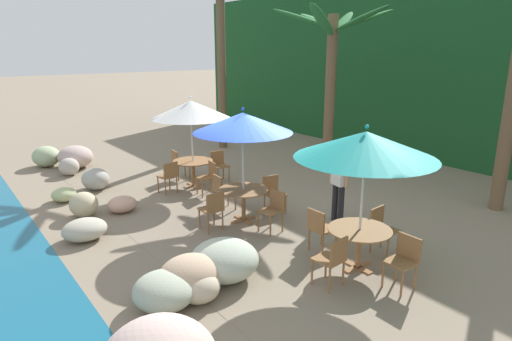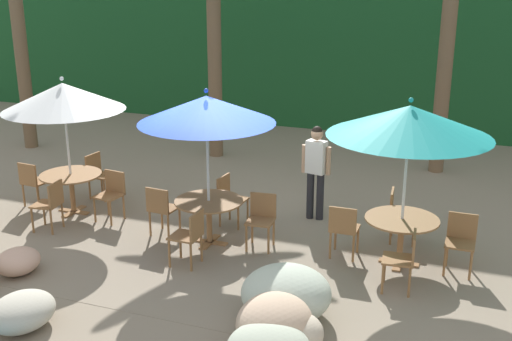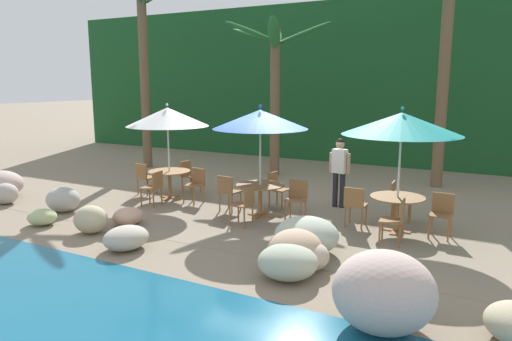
# 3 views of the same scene
# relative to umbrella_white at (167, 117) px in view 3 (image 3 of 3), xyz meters

# --- Properties ---
(ground_plane) EXTENTS (120.00, 120.00, 0.00)m
(ground_plane) POSITION_rel_umbrella_white_xyz_m (3.06, -0.15, -2.15)
(ground_plane) COLOR gray
(terrace_deck) EXTENTS (18.00, 5.20, 0.01)m
(terrace_deck) POSITION_rel_umbrella_white_xyz_m (3.06, -0.15, -2.15)
(terrace_deck) COLOR gray
(terrace_deck) RESTS_ON ground
(foliage_backdrop) EXTENTS (28.00, 2.40, 6.00)m
(foliage_backdrop) POSITION_rel_umbrella_white_xyz_m (3.06, 8.85, 0.85)
(foliage_backdrop) COLOR #194C23
(foliage_backdrop) RESTS_ON ground
(rock_seawall) EXTENTS (14.78, 3.31, 1.00)m
(rock_seawall) POSITION_rel_umbrella_white_xyz_m (2.63, -3.01, -1.81)
(rock_seawall) COLOR #C4B68F
(rock_seawall) RESTS_ON ground
(umbrella_white) EXTENTS (2.12, 2.12, 2.50)m
(umbrella_white) POSITION_rel_umbrella_white_xyz_m (0.00, 0.00, 0.00)
(umbrella_white) COLOR silver
(umbrella_white) RESTS_ON ground
(dining_table_white) EXTENTS (1.10, 1.10, 0.74)m
(dining_table_white) POSITION_rel_umbrella_white_xyz_m (-0.00, 0.00, -1.54)
(dining_table_white) COLOR olive
(dining_table_white) RESTS_ON ground
(chair_white_seaward) EXTENTS (0.47, 0.48, 0.87)m
(chair_white_seaward) POSITION_rel_umbrella_white_xyz_m (0.85, -0.02, -1.64)
(chair_white_seaward) COLOR olive
(chair_white_seaward) RESTS_ON ground
(chair_white_inland) EXTENTS (0.47, 0.46, 0.87)m
(chair_white_inland) POSITION_rel_umbrella_white_xyz_m (-0.01, 0.85, -1.64)
(chair_white_inland) COLOR olive
(chair_white_inland) RESTS_ON ground
(chair_white_left) EXTENTS (0.46, 0.47, 0.87)m
(chair_white_left) POSITION_rel_umbrella_white_xyz_m (-0.85, -0.01, -1.64)
(chair_white_left) COLOR olive
(chair_white_left) RESTS_ON ground
(chair_white_right) EXTENTS (0.47, 0.47, 0.87)m
(chair_white_right) POSITION_rel_umbrella_white_xyz_m (0.19, -0.83, -1.64)
(chair_white_right) COLOR olive
(chair_white_right) RESTS_ON ground
(umbrella_blue) EXTENTS (2.14, 2.14, 2.54)m
(umbrella_blue) POSITION_rel_umbrella_white_xyz_m (2.90, -0.36, 0.07)
(umbrella_blue) COLOR silver
(umbrella_blue) RESTS_ON ground
(dining_table_blue) EXTENTS (1.10, 1.10, 0.74)m
(dining_table_blue) POSITION_rel_umbrella_white_xyz_m (2.90, -0.36, -1.54)
(dining_table_blue) COLOR olive
(dining_table_blue) RESTS_ON ground
(chair_blue_seaward) EXTENTS (0.46, 0.47, 0.87)m
(chair_blue_seaward) POSITION_rel_umbrella_white_xyz_m (3.74, -0.19, -1.64)
(chair_blue_seaward) COLOR olive
(chair_blue_seaward) RESTS_ON ground
(chair_blue_inland) EXTENTS (0.46, 0.46, 0.87)m
(chair_blue_inland) POSITION_rel_umbrella_white_xyz_m (2.89, 0.49, -1.64)
(chair_blue_inland) COLOR olive
(chair_blue_inland) RESTS_ON ground
(chair_blue_left) EXTENTS (0.45, 0.46, 0.87)m
(chair_blue_left) POSITION_rel_umbrella_white_xyz_m (2.05, -0.39, -1.64)
(chair_blue_left) COLOR olive
(chair_blue_left) RESTS_ON ground
(chair_blue_right) EXTENTS (0.43, 0.42, 0.87)m
(chair_blue_right) POSITION_rel_umbrella_white_xyz_m (2.99, -1.21, -1.64)
(chair_blue_right) COLOR olive
(chair_blue_right) RESTS_ON ground
(umbrella_teal) EXTENTS (2.35, 2.35, 2.55)m
(umbrella_teal) POSITION_rel_umbrella_white_xyz_m (5.91, -0.06, 0.07)
(umbrella_teal) COLOR silver
(umbrella_teal) RESTS_ON ground
(dining_table_teal) EXTENTS (1.10, 1.10, 0.74)m
(dining_table_teal) POSITION_rel_umbrella_white_xyz_m (5.91, -0.06, -1.54)
(dining_table_teal) COLOR olive
(dining_table_teal) RESTS_ON ground
(chair_teal_seaward) EXTENTS (0.42, 0.43, 0.87)m
(chair_teal_seaward) POSITION_rel_umbrella_white_xyz_m (6.76, 0.03, -1.64)
(chair_teal_seaward) COLOR olive
(chair_teal_seaward) RESTS_ON ground
(chair_teal_inland) EXTENTS (0.47, 0.46, 0.87)m
(chair_teal_inland) POSITION_rel_umbrella_white_xyz_m (5.74, 0.78, -1.64)
(chair_teal_inland) COLOR olive
(chair_teal_inland) RESTS_ON ground
(chair_teal_left) EXTENTS (0.43, 0.44, 0.87)m
(chair_teal_left) POSITION_rel_umbrella_white_xyz_m (5.06, -0.16, -1.64)
(chair_teal_left) COLOR olive
(chair_teal_left) RESTS_ON ground
(chair_teal_right) EXTENTS (0.47, 0.46, 0.87)m
(chair_teal_right) POSITION_rel_umbrella_white_xyz_m (6.08, -0.89, -1.64)
(chair_teal_right) COLOR olive
(chair_teal_right) RESTS_ON ground
(palm_tree_nearest) EXTENTS (3.56, 3.30, 6.61)m
(palm_tree_nearest) POSITION_rel_umbrella_white_xyz_m (-3.72, 3.41, 2.28)
(palm_tree_nearest) COLOR brown
(palm_tree_nearest) RESTS_ON ground
(palm_tree_second) EXTENTS (3.64, 3.41, 4.92)m
(palm_tree_second) POSITION_rel_umbrella_white_xyz_m (0.93, 4.36, 1.28)
(palm_tree_second) COLOR brown
(palm_tree_second) RESTS_ON ground
(palm_tree_third) EXTENTS (3.21, 3.23, 6.64)m
(palm_tree_third) POSITION_rel_umbrella_white_xyz_m (5.97, 4.91, 2.27)
(palm_tree_third) COLOR brown
(palm_tree_third) RESTS_ON ground
(waiter_in_white) EXTENTS (0.52, 0.26, 1.70)m
(waiter_in_white) POSITION_rel_umbrella_white_xyz_m (4.22, 1.25, -1.16)
(waiter_in_white) COLOR #232328
(waiter_in_white) RESTS_ON ground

